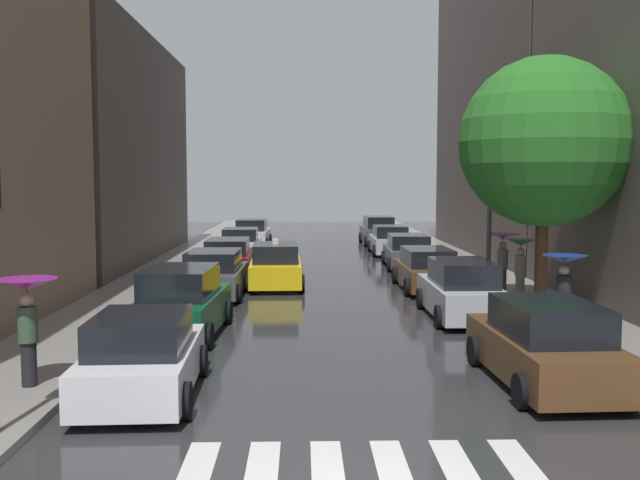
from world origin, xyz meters
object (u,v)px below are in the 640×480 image
(parked_car_right_fifth, at_px, (390,241))
(pedestrian_near_tree, at_px, (503,248))
(parked_car_right_second, at_px, (461,291))
(pedestrian_far_side, at_px, (521,257))
(parked_car_right_fourth, at_px, (408,252))
(pedestrian_foreground, at_px, (27,306))
(parked_car_left_sixth, at_px, (252,234))
(parked_car_right_nearest, at_px, (545,346))
(parked_car_right_third, at_px, (426,270))
(parked_car_left_fifth, at_px, (241,244))
(parked_car_right_sixth, at_px, (378,231))
(street_tree_right, at_px, (544,142))
(lamp_post_right, at_px, (490,180))
(pedestrian_by_kerb, at_px, (564,275))
(parked_car_left_third, at_px, (214,275))
(parked_car_left_second, at_px, (182,304))
(parked_car_left_fourth, at_px, (228,258))
(taxi_midroad, at_px, (276,266))
(parked_car_left_nearest, at_px, (143,358))

(parked_car_right_fifth, relative_size, pedestrian_near_tree, 2.14)
(parked_car_right_second, xyz_separation_m, pedestrian_far_side, (2.33, 2.04, 0.76))
(parked_car_right_fourth, height_order, pedestrian_foreground, pedestrian_foreground)
(parked_car_right_second, bearing_deg, parked_car_left_sixth, 18.26)
(parked_car_right_nearest, distance_m, parked_car_right_third, 12.18)
(parked_car_left_fifth, relative_size, pedestrian_far_side, 2.16)
(parked_car_right_fourth, relative_size, parked_car_right_sixth, 0.92)
(parked_car_left_fifth, height_order, street_tree_right, street_tree_right)
(pedestrian_foreground, height_order, lamp_post_right, lamp_post_right)
(pedestrian_near_tree, distance_m, pedestrian_by_kerb, 6.41)
(parked_car_right_nearest, relative_size, street_tree_right, 0.62)
(parked_car_left_third, relative_size, pedestrian_by_kerb, 2.31)
(parked_car_right_fourth, xyz_separation_m, pedestrian_by_kerb, (1.74, -14.61, 0.90))
(parked_car_left_second, distance_m, parked_car_left_fourth, 11.89)
(pedestrian_by_kerb, distance_m, lamp_post_right, 6.99)
(parked_car_right_fourth, xyz_separation_m, pedestrian_foreground, (-9.87, -18.95, 0.94))
(lamp_post_right, bearing_deg, parked_car_left_sixth, 116.20)
(parked_car_right_nearest, bearing_deg, parked_car_left_fourth, 23.18)
(street_tree_right, distance_m, lamp_post_right, 3.80)
(parked_car_right_fifth, distance_m, lamp_post_right, 14.53)
(parked_car_left_fourth, distance_m, parked_car_right_second, 12.40)
(parked_car_left_sixth, height_order, pedestrian_foreground, pedestrian_foreground)
(taxi_midroad, xyz_separation_m, street_tree_right, (7.94, -6.06, 4.30))
(parked_car_left_nearest, height_order, parked_car_right_nearest, parked_car_right_nearest)
(parked_car_left_nearest, relative_size, street_tree_right, 0.56)
(parked_car_left_third, xyz_separation_m, pedestrian_by_kerb, (9.54, -6.91, 0.88))
(parked_car_right_third, xyz_separation_m, pedestrian_near_tree, (2.28, -1.76, 0.96))
(parked_car_left_sixth, distance_m, taxi_midroad, 16.68)
(parked_car_left_fourth, bearing_deg, parked_car_left_nearest, 179.78)
(pedestrian_near_tree, height_order, pedestrian_far_side, pedestrian_near_tree)
(parked_car_left_second, xyz_separation_m, parked_car_right_fourth, (7.85, 14.02, -0.10))
(parked_car_left_third, xyz_separation_m, street_tree_right, (9.96, -3.91, 4.31))
(pedestrian_near_tree, distance_m, lamp_post_right, 2.34)
(parked_car_right_fourth, height_order, pedestrian_by_kerb, pedestrian_by_kerb)
(parked_car_right_third, distance_m, pedestrian_near_tree, 3.03)
(parked_car_left_nearest, xyz_separation_m, parked_car_right_fifth, (7.61, 25.28, -0.00))
(parked_car_left_fifth, relative_size, parked_car_right_sixth, 0.89)
(parked_car_left_sixth, distance_m, pedestrian_by_kerb, 27.34)
(parked_car_right_fourth, bearing_deg, parked_car_right_third, 179.27)
(pedestrian_foreground, xyz_separation_m, pedestrian_by_kerb, (11.61, 4.34, -0.04))
(parked_car_left_second, distance_m, parked_car_left_third, 6.32)
(lamp_post_right, bearing_deg, pedestrian_near_tree, -21.79)
(taxi_midroad, xyz_separation_m, pedestrian_near_tree, (7.78, -2.65, 0.92))
(taxi_midroad, relative_size, pedestrian_foreground, 2.22)
(taxi_midroad, height_order, pedestrian_near_tree, pedestrian_near_tree)
(parked_car_right_fourth, height_order, parked_car_right_fifth, parked_car_right_fifth)
(parked_car_left_fifth, relative_size, pedestrian_near_tree, 2.10)
(parked_car_left_nearest, distance_m, parked_car_right_sixth, 32.05)
(parked_car_left_second, height_order, parked_car_right_fifth, parked_car_left_second)
(parked_car_right_third, relative_size, street_tree_right, 0.64)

